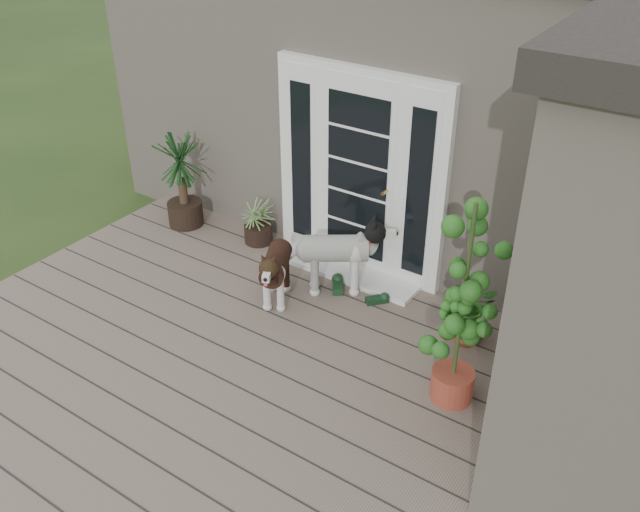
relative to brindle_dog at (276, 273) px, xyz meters
The scene contains 14 objects.
deck 1.36m from the brindle_dog, 66.80° to the right, with size 6.20×4.60×0.12m, color #6B5B4C.
house_main 3.29m from the brindle_dog, 80.41° to the left, with size 7.40×4.00×3.10m, color #665E54.
door_unit 1.29m from the brindle_dog, 72.48° to the left, with size 1.90×0.14×2.15m, color white.
door_step 0.91m from the brindle_dog, 68.45° to the left, with size 1.60×0.40×0.05m, color white.
brindle_dog is the anchor object (origin of this frame).
white_dog 0.60m from the brindle_dog, 50.23° to the left, with size 0.37×0.87×0.72m, color beige, non-canonical shape.
spider_plant 1.18m from the brindle_dog, 137.37° to the left, with size 0.53×0.53×0.57m, color #86A565, non-canonical shape.
yucca 1.96m from the brindle_dog, 160.74° to the left, with size 0.77×0.77×1.12m, color black, non-canonical shape.
herb_a 1.87m from the brindle_dog, 14.21° to the left, with size 0.45×0.45×0.57m, color #265217.
herb_b 2.41m from the brindle_dog, 12.92° to the left, with size 0.37×0.37×0.56m, color #2D641C.
herb_c 2.72m from the brindle_dog, 17.04° to the left, with size 0.33×0.33×0.52m, color #1E5F1B.
sapling 2.14m from the brindle_dog, ahead, with size 0.55×0.55×1.86m, color #205E1B, non-canonical shape.
clog_left 0.69m from the brindle_dog, 52.00° to the left, with size 0.14×0.31×0.09m, color #143419, non-canonical shape.
clog_right 1.03m from the brindle_dog, 31.30° to the left, with size 0.12×0.26×0.08m, color black, non-canonical shape.
Camera 1 is at (2.99, -2.82, 4.11)m, focal length 38.66 mm.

